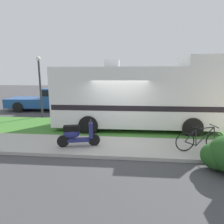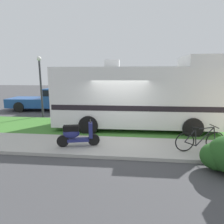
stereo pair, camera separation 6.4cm
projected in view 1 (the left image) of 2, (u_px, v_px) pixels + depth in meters
ground_plane at (119, 138)px, 8.36m from camera, size 80.00×80.00×0.00m
sidewalk at (117, 147)px, 7.18m from camera, size 24.00×2.00×0.12m
grass_strip at (121, 128)px, 9.82m from camera, size 24.00×3.40×0.08m
motorhome_rv at (138, 96)px, 9.39m from camera, size 7.99×2.58×3.58m
scooter at (77, 134)px, 6.99m from camera, size 1.55×0.63×0.97m
bicycle at (200, 140)px, 6.59m from camera, size 1.75×0.53×0.90m
pickup_truck_near at (51, 98)px, 14.79m from camera, size 5.44×2.48×1.71m
pickup_truck_far at (123, 95)px, 16.86m from camera, size 5.23×2.39×1.74m
street_lamp_post at (40, 81)px, 11.93m from camera, size 0.28×0.28×3.86m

